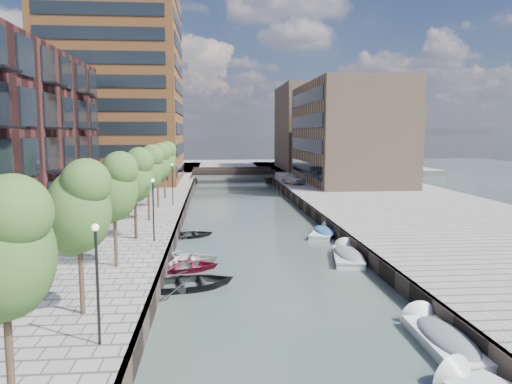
{
  "coord_description": "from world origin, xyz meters",
  "views": [
    {
      "loc": [
        -3.36,
        -8.46,
        8.1
      ],
      "look_at": [
        0.0,
        29.65,
        3.5
      ],
      "focal_mm": 35.0,
      "sensor_mm": 36.0,
      "label": 1
    }
  ],
  "objects": [
    {
      "name": "water",
      "position": [
        0.0,
        40.0,
        0.0
      ],
      "size": [
        300.0,
        300.0,
        0.0
      ],
      "primitive_type": "plane",
      "color": "#38473F",
      "rests_on": "ground"
    },
    {
      "name": "quay_right",
      "position": [
        16.0,
        40.0,
        0.5
      ],
      "size": [
        20.0,
        140.0,
        1.0
      ],
      "primitive_type": "cube",
      "color": "gray",
      "rests_on": "ground"
    },
    {
      "name": "quay_wall_left",
      "position": [
        -6.1,
        40.0,
        0.5
      ],
      "size": [
        0.25,
        140.0,
        1.0
      ],
      "primitive_type": "cube",
      "color": "#332823",
      "rests_on": "ground"
    },
    {
      "name": "quay_wall_right",
      "position": [
        6.1,
        40.0,
        0.5
      ],
      "size": [
        0.25,
        140.0,
        1.0
      ],
      "primitive_type": "cube",
      "color": "#332823",
      "rests_on": "ground"
    },
    {
      "name": "far_closure",
      "position": [
        0.0,
        100.0,
        0.5
      ],
      "size": [
        80.0,
        40.0,
        1.0
      ],
      "primitive_type": "cube",
      "color": "gray",
      "rests_on": "ground"
    },
    {
      "name": "tower",
      "position": [
        -17.0,
        65.0,
        16.0
      ],
      "size": [
        18.0,
        18.0,
        30.0
      ],
      "primitive_type": "cube",
      "color": "#9C5C2D",
      "rests_on": "quay_left"
    },
    {
      "name": "tan_block_near",
      "position": [
        16.0,
        62.0,
        8.0
      ],
      "size": [
        12.0,
        25.0,
        14.0
      ],
      "primitive_type": "cube",
      "color": "#8B6E55",
      "rests_on": "quay_right"
    },
    {
      "name": "tan_block_far",
      "position": [
        16.0,
        88.0,
        9.0
      ],
      "size": [
        12.0,
        20.0,
        16.0
      ],
      "primitive_type": "cube",
      "color": "#8B6E55",
      "rests_on": "quay_right"
    },
    {
      "name": "bridge",
      "position": [
        0.0,
        72.0,
        1.39
      ],
      "size": [
        13.0,
        6.0,
        1.3
      ],
      "color": "gray",
      "rests_on": "ground"
    },
    {
      "name": "tree_0",
      "position": [
        -8.5,
        4.0,
        5.31
      ],
      "size": [
        2.5,
        2.5,
        5.95
      ],
      "color": "#382619",
      "rests_on": "quay_left"
    },
    {
      "name": "tree_1",
      "position": [
        -8.5,
        11.0,
        5.31
      ],
      "size": [
        2.5,
        2.5,
        5.95
      ],
      "color": "#382619",
      "rests_on": "quay_left"
    },
    {
      "name": "tree_2",
      "position": [
        -8.5,
        18.0,
        5.31
      ],
      "size": [
        2.5,
        2.5,
        5.95
      ],
      "color": "#382619",
      "rests_on": "quay_left"
    },
    {
      "name": "tree_3",
      "position": [
        -8.5,
        25.0,
        5.31
      ],
      "size": [
        2.5,
        2.5,
        5.95
      ],
      "color": "#382619",
      "rests_on": "quay_left"
    },
    {
      "name": "tree_4",
      "position": [
        -8.5,
        32.0,
        5.31
      ],
      "size": [
        2.5,
        2.5,
        5.95
      ],
      "color": "#382619",
      "rests_on": "quay_left"
    },
    {
      "name": "tree_5",
      "position": [
        -8.5,
        39.0,
        5.31
      ],
      "size": [
        2.5,
        2.5,
        5.95
      ],
      "color": "#382619",
      "rests_on": "quay_left"
    },
    {
      "name": "tree_6",
      "position": [
        -8.5,
        46.0,
        5.31
      ],
      "size": [
        2.5,
        2.5,
        5.95
      ],
      "color": "#382619",
      "rests_on": "quay_left"
    },
    {
      "name": "lamp_0",
      "position": [
        -7.2,
        8.0,
        3.51
      ],
      "size": [
        0.24,
        0.24,
        4.12
      ],
      "color": "black",
      "rests_on": "quay_left"
    },
    {
      "name": "lamp_1",
      "position": [
        -7.2,
        24.0,
        3.51
      ],
      "size": [
        0.24,
        0.24,
        4.12
      ],
      "color": "black",
      "rests_on": "quay_left"
    },
    {
      "name": "lamp_2",
      "position": [
        -7.2,
        40.0,
        3.51
      ],
      "size": [
        0.24,
        0.24,
        4.12
      ],
      "color": "black",
      "rests_on": "quay_left"
    },
    {
      "name": "sloop_1",
      "position": [
        -4.69,
        17.0,
        0.0
      ],
      "size": [
        5.64,
        4.57,
        1.03
      ],
      "primitive_type": "imported",
      "rotation": [
        0.0,
        0.0,
        1.8
      ],
      "color": "black",
      "rests_on": "ground"
    },
    {
      "name": "sloop_2",
      "position": [
        -5.28,
        20.47,
        0.0
      ],
      "size": [
        4.71,
        3.52,
        0.93
      ],
      "primitive_type": "imported",
      "rotation": [
        0.0,
        0.0,
        1.64
      ],
      "color": "maroon",
      "rests_on": "ground"
    },
    {
      "name": "sloop_3",
      "position": [
        -5.4,
        21.88,
        0.0
      ],
      "size": [
        5.31,
        4.15,
        1.0
      ],
      "primitive_type": "imported",
      "rotation": [
        0.0,
        0.0,
        1.72
      ],
      "color": "silver",
      "rests_on": "ground"
    },
    {
      "name": "sloop_4",
      "position": [
        -5.3,
        29.86,
        0.0
      ],
      "size": [
        4.67,
        3.86,
        0.84
      ],
      "primitive_type": "imported",
      "rotation": [
        0.0,
        0.0,
        1.84
      ],
      "color": "black",
      "rests_on": "ground"
    },
    {
      "name": "motorboat_1",
      "position": [
        5.37,
        9.23,
        0.2
      ],
      "size": [
        1.88,
        5.08,
        1.68
      ],
      "color": "white",
      "rests_on": "ground"
    },
    {
      "name": "motorboat_3",
      "position": [
        5.5,
        29.75,
        0.19
      ],
      "size": [
        3.27,
        4.82,
        1.52
      ],
      "color": "white",
      "rests_on": "ground"
    },
    {
      "name": "motorboat_4",
      "position": [
        5.27,
        22.26,
        0.21
      ],
      "size": [
        2.67,
        5.29,
        1.68
      ],
      "color": "silver",
      "rests_on": "ground"
    },
    {
      "name": "car",
      "position": [
        7.73,
        59.14,
        1.73
      ],
      "size": [
        3.19,
        4.63,
        1.46
      ],
      "primitive_type": "imported",
      "rotation": [
        0.0,
        0.0,
        0.38
      ],
      "color": "silver",
      "rests_on": "quay_right"
    }
  ]
}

